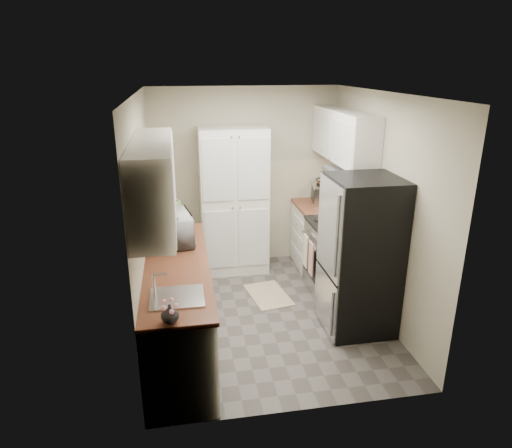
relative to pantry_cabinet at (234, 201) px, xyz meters
The scene contains 16 objects.
ground 1.66m from the pantry_cabinet, 81.35° to the right, with size 3.20×3.20×0.00m, color #56514C.
room_shell 1.48m from the pantry_cabinet, 82.18° to the right, with size 2.64×3.24×2.52m.
pantry_cabinet is the anchor object (origin of this frame).
base_cabinet_left 2.00m from the pantry_cabinet, 114.36° to the right, with size 0.60×2.30×0.88m, color silver.
countertop_left 1.92m from the pantry_cabinet, 114.36° to the right, with size 0.63×2.33×0.04m, color brown.
base_cabinet_right 1.32m from the pantry_cabinet, ahead, with size 0.60×0.80×0.88m, color silver.
countertop_right 1.20m from the pantry_cabinet, ahead, with size 0.63×0.83×0.04m, color brown.
electric_range 1.58m from the pantry_cabinet, 38.22° to the right, with size 0.71×0.78×1.13m.
refrigerator 2.07m from the pantry_cabinet, 56.54° to the right, with size 0.70×0.72×1.70m, color #B7B7BC.
microwave 1.45m from the pantry_cabinet, 124.55° to the right, with size 0.60×0.40×0.33m, color #BDBCC0.
wine_bottle 1.26m from the pantry_cabinet, 134.70° to the right, with size 0.08×0.08×0.30m, color black.
flower_vase 2.96m from the pantry_cabinet, 106.56° to the right, with size 0.14×0.14×0.15m, color silver.
cutting_board 1.08m from the pantry_cabinet, 132.58° to the right, with size 0.02×0.26×0.33m, color #489C44.
toaster_oven 1.29m from the pantry_cabinet, ahead, with size 0.34×0.44×0.25m, color silver.
fruit_basket 1.32m from the pantry_cabinet, ahead, with size 0.27×0.27×0.12m, color #D6610F, non-canonical shape.
kitchen_mat 1.36m from the pantry_cabinet, 70.08° to the right, with size 0.44×0.71×0.01m, color tan.
Camera 1 is at (-0.92, -4.61, 2.78)m, focal length 32.00 mm.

